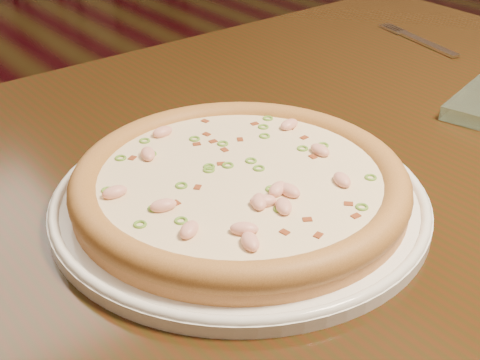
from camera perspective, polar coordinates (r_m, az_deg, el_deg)
hero_table at (r=0.80m, az=4.57°, el=-3.78°), size 1.20×0.80×0.75m
plate at (r=0.65m, az=0.00°, el=-1.62°), size 0.36×0.36×0.02m
pizza at (r=0.64m, az=-0.00°, el=-0.23°), size 0.32×0.32×0.03m
fork at (r=1.13m, az=15.14°, el=11.41°), size 0.05×0.18×0.00m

